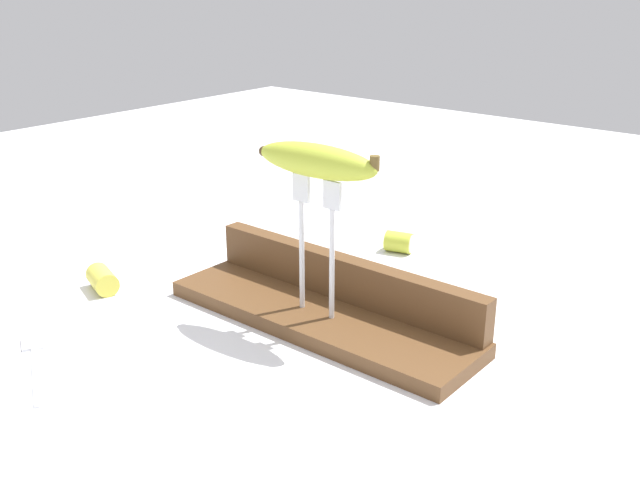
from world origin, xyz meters
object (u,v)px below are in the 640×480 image
at_px(fork_stand_center, 317,234).
at_px(banana_chunk_near, 400,242).
at_px(fork_fallen_near, 33,358).
at_px(banana_raised_center, 316,161).
at_px(banana_chunk_far, 102,279).

relative_size(fork_stand_center, banana_chunk_near, 3.53).
bearing_deg(fork_stand_center, fork_fallen_near, -125.31).
height_order(fork_fallen_near, banana_chunk_near, banana_chunk_near).
distance_m(banana_raised_center, fork_fallen_near, 0.42).
xyz_separation_m(fork_fallen_near, banana_chunk_far, (-0.11, 0.18, 0.01)).
distance_m(fork_fallen_near, banana_chunk_far, 0.21).
bearing_deg(banana_chunk_near, fork_stand_center, -77.16).
relative_size(fork_fallen_near, banana_chunk_near, 3.08).
bearing_deg(fork_fallen_near, fork_stand_center, 54.69).
height_order(fork_stand_center, banana_chunk_near, fork_stand_center).
xyz_separation_m(banana_raised_center, banana_chunk_near, (-0.07, 0.30, -0.21)).
bearing_deg(banana_chunk_near, fork_fallen_near, -103.22).
bearing_deg(banana_chunk_near, banana_chunk_far, -121.31).
relative_size(fork_fallen_near, banana_chunk_far, 2.41).
bearing_deg(fork_fallen_near, banana_raised_center, 54.69).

